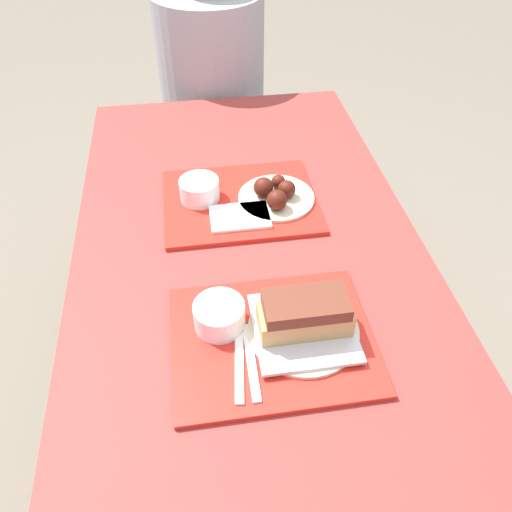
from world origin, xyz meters
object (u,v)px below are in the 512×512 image
(wings_plate_far, at_px, (276,194))
(tray_far, at_px, (241,201))
(bowl_coleslaw_near, at_px, (219,314))
(brisket_sandwich_plate, at_px, (304,320))
(tray_near, at_px, (273,340))
(person_seated_across, at_px, (211,63))
(bowl_coleslaw_far, at_px, (199,189))

(wings_plate_far, bearing_deg, tray_far, 169.27)
(bowl_coleslaw_near, height_order, brisket_sandwich_plate, brisket_sandwich_plate)
(bowl_coleslaw_near, bearing_deg, wings_plate_far, 64.74)
(tray_near, relative_size, wings_plate_far, 1.99)
(bowl_coleslaw_near, xyz_separation_m, brisket_sandwich_plate, (0.16, -0.04, 0.01))
(tray_near, bearing_deg, brisket_sandwich_plate, 6.27)
(person_seated_across, bearing_deg, brisket_sandwich_plate, -86.61)
(wings_plate_far, height_order, person_seated_across, person_seated_across)
(wings_plate_far, bearing_deg, person_seated_across, 96.51)
(tray_far, relative_size, bowl_coleslaw_far, 3.86)
(wings_plate_far, xyz_separation_m, person_seated_across, (-0.09, 0.82, 0.00))
(tray_near, xyz_separation_m, bowl_coleslaw_near, (-0.10, 0.05, 0.04))
(bowl_coleslaw_near, height_order, bowl_coleslaw_far, same)
(bowl_coleslaw_near, bearing_deg, person_seated_across, 85.99)
(bowl_coleslaw_far, bearing_deg, bowl_coleslaw_near, -88.54)
(brisket_sandwich_plate, bearing_deg, tray_near, -173.73)
(brisket_sandwich_plate, xyz_separation_m, bowl_coleslaw_far, (-0.17, 0.46, -0.01))
(tray_near, height_order, person_seated_across, person_seated_across)
(brisket_sandwich_plate, height_order, person_seated_across, person_seated_across)
(brisket_sandwich_plate, distance_m, wings_plate_far, 0.42)
(tray_far, bearing_deg, wings_plate_far, -10.73)
(brisket_sandwich_plate, xyz_separation_m, wings_plate_far, (0.02, 0.42, -0.02))
(bowl_coleslaw_near, relative_size, brisket_sandwich_plate, 0.46)
(brisket_sandwich_plate, relative_size, bowl_coleslaw_far, 2.16)
(bowl_coleslaw_far, bearing_deg, wings_plate_far, -11.04)
(tray_near, distance_m, wings_plate_far, 0.44)
(wings_plate_far, relative_size, person_seated_across, 0.26)
(tray_near, xyz_separation_m, brisket_sandwich_plate, (0.06, 0.01, 0.04))
(tray_far, distance_m, wings_plate_far, 0.09)
(brisket_sandwich_plate, distance_m, bowl_coleslaw_far, 0.49)
(tray_near, distance_m, tray_far, 0.44)
(person_seated_across, bearing_deg, wings_plate_far, -83.49)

